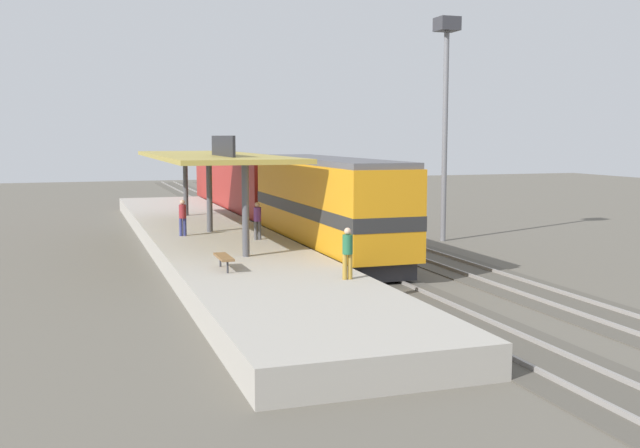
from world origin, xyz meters
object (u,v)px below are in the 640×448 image
object	(u,v)px
locomotive	(327,206)
light_mast	(446,82)
passenger_carriage_single	(241,184)
person_walking	(183,216)
person_boarding	(257,219)
person_waiting	(348,251)
platform_bench	(224,257)

from	to	relation	value
locomotive	light_mast	world-z (taller)	light_mast
passenger_carriage_single	person_walking	distance (m)	16.04
passenger_carriage_single	person_walking	world-z (taller)	passenger_carriage_single
locomotive	person_boarding	world-z (taller)	locomotive
light_mast	person_boarding	xyz separation A→B (m)	(-10.84, -2.72, -6.54)
passenger_carriage_single	locomotive	bearing A→B (deg)	-90.00
person_boarding	person_walking	bearing A→B (deg)	142.00
locomotive	person_waiting	xyz separation A→B (m)	(-2.48, -9.37, -0.56)
locomotive	passenger_carriage_single	xyz separation A→B (m)	(0.00, 18.00, -0.10)
platform_bench	person_boarding	bearing A→B (deg)	67.59
platform_bench	person_boarding	xyz separation A→B (m)	(2.96, 7.18, 0.51)
locomotive	person_waiting	size ratio (longest dim) A/B	8.44
locomotive	person_walking	size ratio (longest dim) A/B	8.44
light_mast	person_boarding	size ratio (longest dim) A/B	6.84
locomotive	person_boarding	size ratio (longest dim) A/B	8.44
light_mast	person_waiting	world-z (taller)	light_mast
locomotive	passenger_carriage_single	size ratio (longest dim) A/B	0.72
platform_bench	person_walking	distance (m)	9.56
locomotive	person_walking	xyz separation A→B (m)	(-6.08, 3.17, -0.56)
person_boarding	light_mast	bearing A→B (deg)	14.09
person_walking	person_boarding	distance (m)	3.86
platform_bench	locomotive	distance (m)	8.82
passenger_carriage_single	person_waiting	bearing A→B (deg)	-95.18
light_mast	person_waiting	size ratio (longest dim) A/B	6.84
person_waiting	light_mast	bearing A→B (deg)	51.42
locomotive	person_walking	distance (m)	6.88
platform_bench	person_waiting	distance (m)	4.65
person_waiting	person_boarding	size ratio (longest dim) A/B	1.00
locomotive	light_mast	bearing A→B (deg)	24.26
locomotive	light_mast	size ratio (longest dim) A/B	1.23
person_walking	light_mast	bearing A→B (deg)	1.44
light_mast	person_boarding	world-z (taller)	light_mast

